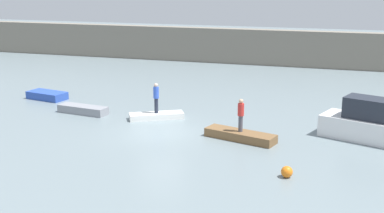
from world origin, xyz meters
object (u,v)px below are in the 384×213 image
rowboat_grey (83,110)px  rowboat_brown (240,136)px  rowboat_blue (47,95)px  mooring_buoy (287,172)px  motorboat (383,127)px  person_blue_shirt (156,97)px  person_red_shirt (241,114)px  rowboat_white (157,116)px

rowboat_grey → rowboat_brown: 10.37m
rowboat_blue → mooring_buoy: 19.39m
mooring_buoy → motorboat: bearing=56.9°
person_blue_shirt → motorboat: bearing=-2.6°
rowboat_grey → person_red_shirt: bearing=-4.8°
rowboat_blue → rowboat_white: bearing=-4.2°
person_red_shirt → motorboat: bearing=14.4°
person_blue_shirt → rowboat_white: bearing=-90.0°
rowboat_grey → mooring_buoy: size_ratio=6.47×
rowboat_brown → person_blue_shirt: 6.05m
rowboat_blue → mooring_buoy: (17.24, -8.88, -0.01)m
rowboat_grey → person_red_shirt: 10.44m
person_red_shirt → rowboat_blue: bearing=162.2°
rowboat_grey → mooring_buoy: 14.52m
rowboat_white → rowboat_brown: bearing=-52.3°
rowboat_brown → person_red_shirt: person_red_shirt is taller
rowboat_white → person_blue_shirt: (0.00, 0.00, 1.16)m
rowboat_grey → mooring_buoy: bearing=-19.2°
rowboat_white → rowboat_brown: size_ratio=0.85×
motorboat → mooring_buoy: size_ratio=13.68×
rowboat_white → rowboat_brown: (5.48, -2.31, 0.04)m
rowboat_brown → mooring_buoy: 5.16m
rowboat_grey → person_red_shirt: size_ratio=1.87×
rowboat_blue → rowboat_grey: 4.89m
motorboat → rowboat_brown: bearing=-165.6°
rowboat_grey → mooring_buoy: mooring_buoy is taller
rowboat_grey → rowboat_brown: (10.16, -2.07, -0.02)m
rowboat_grey → rowboat_white: bearing=9.6°
motorboat → rowboat_grey: bearing=178.9°
person_red_shirt → person_blue_shirt: (-5.48, 2.31, -0.04)m
rowboat_brown → person_blue_shirt: person_blue_shirt is taller
rowboat_brown → mooring_buoy: size_ratio=7.58×
motorboat → mooring_buoy: 7.19m
rowboat_blue → person_blue_shirt: person_blue_shirt is taller
motorboat → rowboat_blue: bearing=172.3°
rowboat_white → person_red_shirt: size_ratio=1.86×
rowboat_white → person_red_shirt: 6.06m
person_red_shirt → person_blue_shirt: person_red_shirt is taller
rowboat_blue → person_red_shirt: bearing=-7.5°
rowboat_white → person_blue_shirt: person_blue_shirt is taller
motorboat → rowboat_brown: motorboat is taller
rowboat_brown → person_blue_shirt: (-5.48, 2.31, 1.11)m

